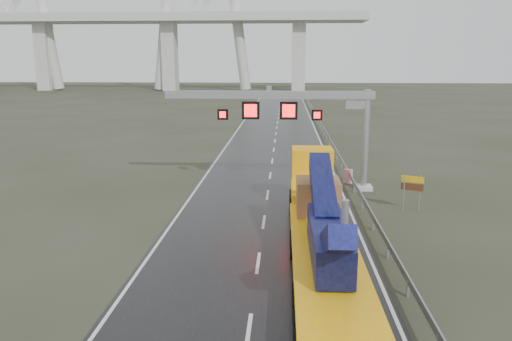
# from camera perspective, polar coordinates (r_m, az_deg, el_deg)

# --- Properties ---
(ground) EXTENTS (400.00, 400.00, 0.00)m
(ground) POSITION_cam_1_polar(r_m,az_deg,el_deg) (19.81, -0.41, -15.08)
(ground) COLOR #2D3021
(ground) RESTS_ON ground
(road) EXTENTS (11.00, 200.00, 0.02)m
(road) POSITION_cam_1_polar(r_m,az_deg,el_deg) (58.26, 2.18, 3.39)
(road) COLOR black
(road) RESTS_ON ground
(guardrail) EXTENTS (0.20, 140.00, 1.40)m
(guardrail) POSITION_cam_1_polar(r_m,az_deg,el_deg) (48.53, 9.16, 2.24)
(guardrail) COLOR gray
(guardrail) RESTS_ON ground
(sign_gantry) EXTENTS (14.90, 1.20, 7.42)m
(sign_gantry) POSITION_cam_1_polar(r_m,az_deg,el_deg) (35.71, 4.89, 6.70)
(sign_gantry) COLOR #B4B3AF
(sign_gantry) RESTS_ON ground
(heavy_haul_truck) EXTENTS (3.02, 19.45, 4.56)m
(heavy_haul_truck) POSITION_cam_1_polar(r_m,az_deg,el_deg) (25.39, 7.26, -4.58)
(heavy_haul_truck) COLOR orange
(heavy_haul_truck) RESTS_ON ground
(exit_sign_pair) EXTENTS (1.26, 0.59, 2.31)m
(exit_sign_pair) POSITION_cam_1_polar(r_m,az_deg,el_deg) (32.04, 17.42, -1.76)
(exit_sign_pair) COLOR #909498
(exit_sign_pair) RESTS_ON ground
(striped_barrier) EXTENTS (0.71, 0.54, 1.07)m
(striped_barrier) POSITION_cam_1_polar(r_m,az_deg,el_deg) (38.69, 10.46, -0.65)
(striped_barrier) COLOR red
(striped_barrier) RESTS_ON ground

